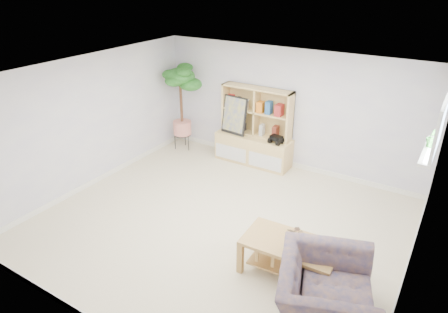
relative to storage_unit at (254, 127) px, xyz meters
The scene contains 14 objects.
floor 2.45m from the storage_unit, 74.91° to the right, with size 5.50×5.00×0.01m, color beige.
ceiling 2.82m from the storage_unit, 74.91° to the right, with size 5.50×5.00×0.01m, color white.
walls 2.35m from the storage_unit, 74.91° to the right, with size 5.51×5.01×2.40m.
baseboard 2.44m from the storage_unit, 74.91° to the right, with size 5.50×5.00×0.10m, color white, non-canonical shape.
window 3.91m from the storage_unit, 26.19° to the right, with size 0.10×0.98×0.68m, color #C7E0FF, non-canonical shape.
window_sill 3.77m from the storage_unit, 26.61° to the right, with size 0.14×1.00×0.04m, color white.
storage_unit is the anchor object (origin of this frame).
poster 0.47m from the storage_unit, behind, with size 0.57×0.13×0.78m, color yellow, non-canonical shape.
toy_truck 0.57m from the storage_unit, 10.32° to the right, with size 0.34×0.23×0.18m, color black, non-canonical shape.
coffee_table 3.45m from the storage_unit, 54.04° to the right, with size 1.23×0.67×0.50m, color #B37D34, non-canonical shape.
table_plant 3.42m from the storage_unit, 52.86° to the right, with size 0.24×0.21×0.26m, color #2C7428.
floor_tree 1.71m from the storage_unit, behind, with size 0.70×0.70×1.91m, color #0F4811, non-canonical shape.
armchair 4.25m from the storage_unit, 51.09° to the right, with size 1.20×1.05×0.89m, color navy.
sill_plant 3.77m from the storage_unit, 25.31° to the right, with size 0.15×0.12×0.26m, color #0F4811.
Camera 1 is at (2.87, -4.54, 3.72)m, focal length 32.00 mm.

